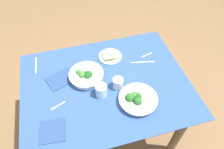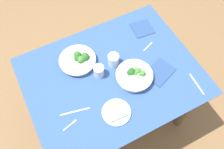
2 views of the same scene
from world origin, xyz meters
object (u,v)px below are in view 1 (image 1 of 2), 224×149
Objects in this scene: broccoli_bowl_near at (137,99)px; fork_by_near_bowl at (58,106)px; bread_side_plate at (110,56)px; table_knife_left at (36,65)px; broccoli_bowl_far at (86,75)px; table_knife_right at (143,62)px; napkin_folded_upper at (61,79)px; water_glass_side at (118,83)px; water_glass_center at (101,90)px; napkin_folded_lower at (52,131)px; fork_by_far_bowl at (147,55)px.

fork_by_near_bowl is at bearing 168.28° from broccoli_bowl_near.
bread_side_plate reaches higher than table_knife_left.
broccoli_bowl_far is 1.32× the size of table_knife_right.
bread_side_plate is 1.08× the size of table_knife_left.
table_knife_left is 0.27m from napkin_folded_upper.
table_knife_right is (0.27, 0.19, -0.04)m from water_glass_side.
broccoli_bowl_near is 1.39× the size of bread_side_plate.
water_glass_center reaches higher than napkin_folded_lower.
water_glass_center is 0.46m from table_knife_right.
water_glass_center reaches higher than bread_side_plate.
broccoli_bowl_far reaches higher than napkin_folded_lower.
table_knife_right is (0.85, -0.21, 0.00)m from table_knife_left.
bread_side_plate is 0.28m from table_knife_right.
water_glass_side is (-0.09, 0.16, 0.01)m from broccoli_bowl_near.
water_glass_center reaches higher than broccoli_bowl_near.
napkin_folded_lower reaches higher than table_knife_right.
fork_by_far_bowl is 0.09m from table_knife_right.
water_glass_center is at bearing -114.63° from bread_side_plate.
fork_by_near_bowl is at bearing 74.05° from napkin_folded_lower.
water_glass_center is at bearing -39.89° from napkin_folded_upper.
broccoli_bowl_far is 0.30m from bread_side_plate.
napkin_folded_lower is (-0.29, -0.37, -0.03)m from broccoli_bowl_far.
napkin_folded_upper is (-0.49, 0.35, -0.03)m from broccoli_bowl_near.
broccoli_bowl_near is 0.49m from bread_side_plate.
water_glass_side is at bearing 164.68° from fork_by_near_bowl.
napkin_folded_upper is (-0.43, -0.13, -0.01)m from bread_side_plate.
fork_by_near_bowl is at bearing -141.33° from broccoli_bowl_far.
water_glass_center is 1.10× the size of water_glass_side.
fork_by_far_bowl is at bearing 30.19° from napkin_folded_lower.
bread_side_plate is at bearing 86.74° from table_knife_left.
broccoli_bowl_near is at bearing 6.24° from napkin_folded_lower.
napkin_folded_upper is at bearing 12.24° from table_knife_right.
broccoli_bowl_far is 2.95× the size of water_glass_side.
water_glass_side reaches higher than napkin_folded_lower.
napkin_folded_upper is at bearing 140.11° from water_glass_center.
water_glass_center reaches higher than water_glass_side.
fork_by_near_bowl is 0.24m from napkin_folded_upper.
table_knife_right is at bearing 176.72° from fork_by_near_bowl.
fork_by_near_bowl is at bearing -177.22° from water_glass_center.
table_knife_left is at bearing -95.10° from fork_by_near_bowl.
water_glass_center is (0.07, -0.18, 0.02)m from broccoli_bowl_far.
fork_by_far_bowl is 0.74m from napkin_folded_upper.
table_knife_right is (0.24, -0.13, -0.01)m from bread_side_plate.
broccoli_bowl_near is at bearing -60.56° from water_glass_side.
fork_by_near_bowl is (-0.32, -0.02, -0.05)m from water_glass_center.
fork_by_near_bowl is at bearing 6.32° from fork_by_far_bowl.
table_knife_left is (-0.13, 0.44, -0.00)m from fork_by_near_bowl.
bread_side_plate is at bearing 65.37° from water_glass_center.
fork_by_far_bowl is at bearing -119.71° from table_knife_right.
bread_side_plate reaches higher than fork_by_far_bowl.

